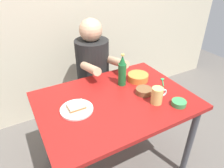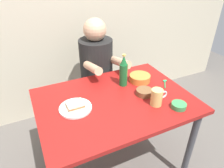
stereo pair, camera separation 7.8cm
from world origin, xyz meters
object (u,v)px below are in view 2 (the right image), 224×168
(sandwich, at_px, (75,105))
(beer_bottle, at_px, (124,72))
(stool, at_px, (98,95))
(condiment_bowl_brown, at_px, (144,92))
(person_seated, at_px, (97,61))
(dining_table, at_px, (115,109))
(beer_mug, at_px, (157,97))
(plate_orange, at_px, (76,108))

(sandwich, bearing_deg, beer_bottle, 17.60)
(stool, distance_m, condiment_bowl_brown, 0.80)
(person_seated, relative_size, condiment_bowl_brown, 6.00)
(dining_table, height_order, sandwich, sandwich)
(beer_mug, bearing_deg, sandwich, 159.97)
(dining_table, xyz_separation_m, person_seated, (0.10, 0.62, 0.12))
(stool, relative_size, beer_bottle, 1.72)
(dining_table, xyz_separation_m, condiment_bowl_brown, (0.22, -0.04, 0.12))
(beer_mug, bearing_deg, dining_table, 142.56)
(dining_table, bearing_deg, stool, 80.62)
(stool, bearing_deg, beer_bottle, -84.93)
(stool, relative_size, sandwich, 4.09)
(dining_table, relative_size, plate_orange, 5.00)
(beer_bottle, relative_size, condiment_bowl_brown, 2.18)
(beer_mug, bearing_deg, stool, 98.95)
(person_seated, relative_size, plate_orange, 3.27)
(plate_orange, bearing_deg, stool, 57.51)
(dining_table, distance_m, condiment_bowl_brown, 0.25)
(stool, distance_m, beer_bottle, 0.70)
(beer_bottle, bearing_deg, dining_table, -134.17)
(plate_orange, bearing_deg, sandwich, 0.00)
(beer_mug, distance_m, condiment_bowl_brown, 0.14)
(person_seated, height_order, plate_orange, person_seated)
(stool, bearing_deg, plate_orange, -122.49)
(person_seated, relative_size, beer_mug, 5.71)
(dining_table, relative_size, sandwich, 10.00)
(sandwich, bearing_deg, plate_orange, 0.00)
(dining_table, distance_m, beer_mug, 0.33)
(beer_mug, height_order, beer_bottle, beer_bottle)
(person_seated, height_order, condiment_bowl_brown, person_seated)
(beer_bottle, xyz_separation_m, condiment_bowl_brown, (0.08, -0.19, -0.10))
(sandwich, relative_size, condiment_bowl_brown, 0.92)
(stool, xyz_separation_m, plate_orange, (-0.39, -0.62, 0.40))
(sandwich, bearing_deg, person_seated, 57.03)
(person_seated, bearing_deg, stool, 90.00)
(stool, relative_size, plate_orange, 2.05)
(beer_bottle, bearing_deg, condiment_bowl_brown, -68.34)
(plate_orange, xyz_separation_m, sandwich, (0.00, 0.00, 0.02))
(plate_orange, height_order, condiment_bowl_brown, condiment_bowl_brown)
(dining_table, distance_m, person_seated, 0.64)
(dining_table, relative_size, condiment_bowl_brown, 9.17)
(stool, bearing_deg, person_seated, -90.00)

